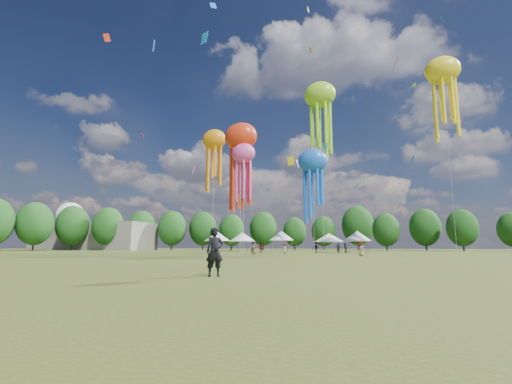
% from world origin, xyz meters
% --- Properties ---
extents(ground, '(300.00, 300.00, 0.00)m').
position_xyz_m(ground, '(0.00, 0.00, 0.00)').
color(ground, '#384416').
rests_on(ground, ground).
extents(observer_main, '(0.84, 0.82, 1.94)m').
position_xyz_m(observer_main, '(8.59, -1.97, 0.97)').
color(observer_main, black).
rests_on(observer_main, ground).
extents(spectator_near, '(0.89, 0.71, 1.76)m').
position_xyz_m(spectator_near, '(-3.55, 33.32, 0.88)').
color(spectator_near, gray).
rests_on(spectator_near, ground).
extents(spectators_far, '(22.33, 22.77, 1.92)m').
position_xyz_m(spectators_far, '(2.28, 46.23, 0.87)').
color(spectators_far, gray).
rests_on(spectators_far, ground).
extents(festival_tents, '(34.74, 9.79, 4.27)m').
position_xyz_m(festival_tents, '(-6.85, 55.01, 3.08)').
color(festival_tents, '#47474C').
rests_on(festival_tents, ground).
extents(show_kites, '(43.33, 23.38, 30.83)m').
position_xyz_m(show_kites, '(2.68, 39.74, 19.68)').
color(show_kites, red).
rests_on(show_kites, ground).
extents(small_kites, '(78.39, 58.57, 39.46)m').
position_xyz_m(small_kites, '(2.52, 41.49, 28.80)').
color(small_kites, red).
rests_on(small_kites, ground).
extents(treeline, '(201.57, 95.24, 13.43)m').
position_xyz_m(treeline, '(-3.87, 62.51, 6.54)').
color(treeline, '#38281C').
rests_on(treeline, ground).
extents(hangar, '(40.00, 12.00, 8.00)m').
position_xyz_m(hangar, '(-72.00, 72.00, 4.00)').
color(hangar, gray).
rests_on(hangar, ground).
extents(radome, '(9.00, 9.00, 16.00)m').
position_xyz_m(radome, '(-88.00, 78.00, 9.99)').
color(radome, white).
rests_on(radome, ground).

